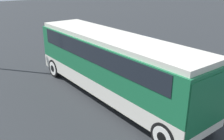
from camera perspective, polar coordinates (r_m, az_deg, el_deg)
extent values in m
plane|color=#26282B|center=(13.19, 0.00, -5.95)|extent=(120.00, 120.00, 0.00)
cube|color=silver|center=(12.83, 0.00, -2.55)|extent=(10.86, 2.50, 0.77)
cube|color=#19663D|center=(12.39, 0.00, 2.90)|extent=(10.86, 2.50, 1.79)
cube|color=black|center=(12.26, 0.00, 4.87)|extent=(9.55, 2.54, 0.81)
cube|color=beige|center=(12.12, 0.00, 7.43)|extent=(10.64, 2.30, 0.22)
cube|color=#19663D|center=(9.19, 20.63, -6.76)|extent=(0.36, 2.40, 2.05)
cylinder|color=black|center=(9.39, 11.87, -14.58)|extent=(1.10, 0.28, 1.10)
cylinder|color=silver|center=(9.39, 11.87, -14.58)|extent=(0.85, 0.30, 0.85)
cylinder|color=black|center=(9.39, 11.87, -14.58)|extent=(0.42, 0.32, 0.42)
cylinder|color=black|center=(11.00, 19.83, -9.83)|extent=(1.10, 0.28, 1.10)
cylinder|color=silver|center=(11.00, 19.83, -9.83)|extent=(0.85, 0.30, 0.85)
cylinder|color=black|center=(11.00, 19.83, -9.83)|extent=(0.42, 0.32, 0.42)
cylinder|color=black|center=(15.94, -12.97, 0.44)|extent=(1.10, 0.28, 1.10)
cylinder|color=silver|center=(15.94, -12.97, 0.44)|extent=(0.85, 0.30, 0.85)
cylinder|color=black|center=(15.94, -12.97, 0.44)|extent=(0.42, 0.32, 0.42)
cylinder|color=black|center=(16.94, -6.00, 2.07)|extent=(1.10, 0.28, 1.10)
cylinder|color=silver|center=(16.94, -6.00, 2.07)|extent=(0.85, 0.30, 0.85)
cylinder|color=black|center=(16.94, -6.00, 2.07)|extent=(0.42, 0.32, 0.42)
cube|color=maroon|center=(20.38, 7.51, 5.11)|extent=(4.24, 1.82, 0.59)
cube|color=black|center=(20.36, 7.24, 6.62)|extent=(2.20, 1.64, 0.45)
cylinder|color=black|center=(18.75, 9.33, 2.94)|extent=(0.60, 0.22, 0.60)
cylinder|color=black|center=(18.75, 9.33, 2.94)|extent=(0.23, 0.26, 0.23)
cylinder|color=black|center=(19.93, 12.60, 3.78)|extent=(0.60, 0.22, 0.60)
cylinder|color=black|center=(19.93, 12.60, 3.78)|extent=(0.23, 0.26, 0.23)
cylinder|color=black|center=(21.10, 2.64, 5.18)|extent=(0.60, 0.22, 0.60)
cylinder|color=black|center=(21.10, 2.64, 5.18)|extent=(0.23, 0.26, 0.23)
cylinder|color=black|center=(22.16, 5.92, 5.85)|extent=(0.60, 0.22, 0.60)
cylinder|color=black|center=(22.16, 5.92, 5.85)|extent=(0.23, 0.26, 0.23)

